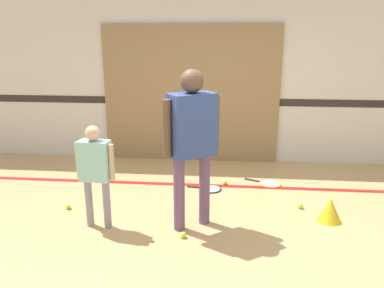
# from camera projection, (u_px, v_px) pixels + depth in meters

# --- Properties ---
(ground_plane) EXTENTS (16.00, 16.00, 0.00)m
(ground_plane) POSITION_uv_depth(u_px,v_px,m) (203.00, 226.00, 4.21)
(ground_plane) COLOR tan
(wall_back) EXTENTS (16.00, 0.07, 3.20)m
(wall_back) POSITION_uv_depth(u_px,v_px,m) (214.00, 67.00, 6.16)
(wall_back) COLOR silver
(wall_back) RESTS_ON ground_plane
(wall_panel) EXTENTS (2.94, 0.05, 2.27)m
(wall_panel) POSITION_uv_depth(u_px,v_px,m) (191.00, 95.00, 6.26)
(wall_panel) COLOR #93754C
(wall_panel) RESTS_ON ground_plane
(floor_stripe) EXTENTS (14.40, 0.10, 0.01)m
(floor_stripe) POSITION_uv_depth(u_px,v_px,m) (208.00, 185.00, 5.39)
(floor_stripe) COLOR red
(floor_stripe) RESTS_ON ground_plane
(person_instructor) EXTENTS (0.57, 0.50, 1.75)m
(person_instructor) POSITION_uv_depth(u_px,v_px,m) (192.00, 133.00, 3.94)
(person_instructor) COLOR #6B4C70
(person_instructor) RESTS_ON ground_plane
(person_student_left) EXTENTS (0.44, 0.21, 1.16)m
(person_student_left) POSITION_uv_depth(u_px,v_px,m) (95.00, 166.00, 4.03)
(person_student_left) COLOR gray
(person_student_left) RESTS_ON ground_plane
(racket_spare_on_floor) EXTENTS (0.52, 0.35, 0.03)m
(racket_spare_on_floor) POSITION_uv_depth(u_px,v_px,m) (210.00, 189.00, 5.25)
(racket_spare_on_floor) COLOR #28282D
(racket_spare_on_floor) RESTS_ON ground_plane
(racket_second_spare) EXTENTS (0.57, 0.42, 0.03)m
(racket_second_spare) POSITION_uv_depth(u_px,v_px,m) (269.00, 183.00, 5.45)
(racket_second_spare) COLOR #C6D838
(racket_second_spare) RESTS_ON ground_plane
(tennis_ball_near_instructor) EXTENTS (0.07, 0.07, 0.07)m
(tennis_ball_near_instructor) POSITION_uv_depth(u_px,v_px,m) (183.00, 235.00, 3.97)
(tennis_ball_near_instructor) COLOR #CCE038
(tennis_ball_near_instructor) RESTS_ON ground_plane
(tennis_ball_by_spare_racket) EXTENTS (0.07, 0.07, 0.07)m
(tennis_ball_by_spare_racket) POSITION_uv_depth(u_px,v_px,m) (225.00, 183.00, 5.41)
(tennis_ball_by_spare_racket) COLOR #CCE038
(tennis_ball_by_spare_racket) RESTS_ON ground_plane
(tennis_ball_stray_left) EXTENTS (0.07, 0.07, 0.07)m
(tennis_ball_stray_left) POSITION_uv_depth(u_px,v_px,m) (300.00, 206.00, 4.65)
(tennis_ball_stray_left) COLOR #CCE038
(tennis_ball_stray_left) RESTS_ON ground_plane
(tennis_ball_stray_right) EXTENTS (0.07, 0.07, 0.07)m
(tennis_ball_stray_right) POSITION_uv_depth(u_px,v_px,m) (68.00, 207.00, 4.64)
(tennis_ball_stray_right) COLOR #CCE038
(tennis_ball_stray_right) RESTS_ON ground_plane
(training_cone) EXTENTS (0.27, 0.27, 0.28)m
(training_cone) POSITION_uv_depth(u_px,v_px,m) (330.00, 210.00, 4.31)
(training_cone) COLOR yellow
(training_cone) RESTS_ON ground_plane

